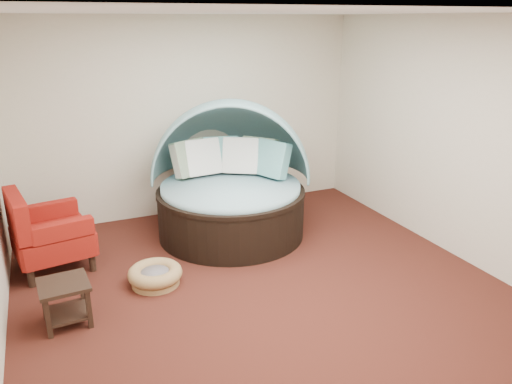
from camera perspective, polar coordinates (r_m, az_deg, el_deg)
name	(u,v)px	position (r m, az deg, el deg)	size (l,w,h in m)	color
floor	(260,285)	(5.52, 0.42, -10.61)	(5.00, 5.00, 0.00)	#491D15
wall_back	(189,118)	(7.27, -7.65, 8.41)	(5.00, 5.00, 0.00)	beige
wall_front	(441,272)	(3.02, 20.35, -8.62)	(5.00, 5.00, 0.00)	beige
wall_right	(453,138)	(6.38, 21.57, 5.71)	(5.00, 5.00, 0.00)	beige
ceiling	(260,12)	(4.78, 0.51, 19.88)	(5.00, 5.00, 0.00)	white
canopy_daybed	(231,173)	(6.57, -2.92, 2.20)	(2.55, 2.51, 1.78)	black
pet_basket	(155,275)	(5.60, -11.44, -9.30)	(0.69, 0.69, 0.20)	olive
red_armchair	(46,233)	(6.15, -22.84, -4.36)	(0.94, 0.94, 0.96)	black
side_table	(65,297)	(5.10, -20.99, -11.15)	(0.48, 0.48, 0.43)	black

